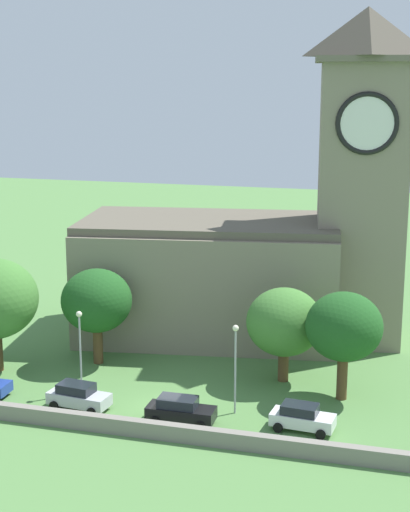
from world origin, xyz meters
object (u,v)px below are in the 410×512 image
Objects in this scene: streetlamp_central at (235,354)px; tree_by_tower at (344,327)px; car_silver at (78,396)px; car_black at (180,410)px; car_white at (302,417)px; tree_riverside_east at (284,322)px; tree_riverside_west at (97,301)px; church at (259,244)px; streetlamp_west_mid at (80,338)px.

streetlamp_central is 8.36m from tree_by_tower.
car_silver is 0.57× the size of tree_by_tower.
car_black is 1.08× the size of car_white.
tree_riverside_east is 0.93× the size of tree_riverside_west.
car_black is at bearing -2.67° from car_silver.
tree_riverside_west is at bearing 153.16° from streetlamp_central.
church reaches higher than car_black.
streetlamp_central is 14.80m from tree_riverside_west.
car_black reaches higher than car_white.
tree_by_tower is at bearing 72.07° from car_white.
streetlamp_central is at bearing 163.61° from car_white.
streetlamp_central is (2.08, -17.49, -4.09)m from church.
tree_by_tower is (8.97, -12.89, -2.97)m from church.
car_silver reaches higher than car_black.
car_black is at bearing -171.94° from car_white.
streetlamp_central reaches higher than car_white.
church reaches higher than tree_riverside_west.
church is at bearing 110.32° from car_white.
tree_riverside_east is (-2.79, 8.39, 3.81)m from car_white.
streetlamp_west_mid is 19.21m from tree_by_tower.
tree_riverside_west reaches higher than car_white.
streetlamp_west_mid is at bearing 160.95° from car_black.
church is 4.65× the size of streetlamp_central.
car_silver is 16.36m from tree_riverside_east.
church is 15.82m from tree_riverside_west.
church reaches higher than tree_by_tower.
car_silver is 0.58× the size of tree_riverside_west.
car_white is (8.12, 1.15, -0.02)m from car_black.
car_black is 14.31m from tree_riverside_west.
tree_riverside_east is at bearing 1.00° from tree_riverside_west.
car_black is 0.73× the size of streetlamp_central.
streetlamp_central is (3.19, 2.60, 3.43)m from car_black.
tree_by_tower reaches higher than streetlamp_west_mid.
tree_riverside_west is at bearing 102.30° from streetlamp_west_mid.
streetlamp_central is (11.81, -0.38, 0.05)m from streetlamp_west_mid.
church is 20.12m from streetlamp_west_mid.
church is 6.52× the size of car_silver.
streetlamp_central reaches higher than car_silver.
tree_riverside_east is (4.22, -10.55, -3.73)m from church.
church is 3.79× the size of tree_riverside_west.
church is at bearing 124.83° from tree_by_tower.
church is 6.89× the size of car_white.
tree_by_tower reaches higher than car_black.
streetlamp_west_mid reaches higher than car_white.
tree_by_tower reaches higher than tree_riverside_east.
car_black is (-1.11, -20.09, -7.52)m from church.
car_black is 13.19m from tree_by_tower.
tree_riverside_east reaches higher than streetlamp_west_mid.
car_white is 9.63m from tree_riverside_east.
streetlamp_west_mid is at bearing -167.28° from tree_by_tower.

